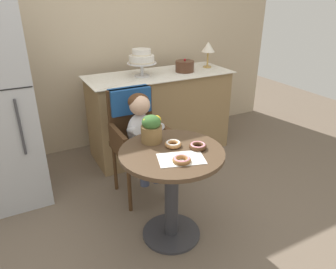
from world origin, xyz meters
The scene contains 14 objects.
ground_plane centered at (0.00, 0.00, 0.00)m, with size 8.00×8.00×0.00m, color #6B5B4C.
back_wall centered at (0.00, 1.85, 1.35)m, with size 4.80×0.10×2.70m, color #C1AD8E.
cafe_table centered at (0.00, 0.00, 0.51)m, with size 0.72×0.72×0.72m.
wicker_chair centered at (0.01, 0.69, 0.64)m, with size 0.42×0.45×0.95m.
seated_child centered at (0.01, 0.54, 0.68)m, with size 0.27×0.32×0.73m.
paper_napkin centered at (0.00, -0.13, 0.72)m, with size 0.30×0.19×0.00m, color white.
donut_front centered at (-0.02, -0.17, 0.74)m, with size 0.12×0.12×0.03m.
donut_mid centered at (0.04, 0.06, 0.74)m, with size 0.12×0.12×0.03m.
donut_side centered at (0.17, -0.05, 0.74)m, with size 0.12×0.12×0.04m.
flower_vase centered at (-0.06, 0.20, 0.82)m, with size 0.15×0.15×0.20m.
display_counter centered at (0.55, 1.30, 0.45)m, with size 1.56×0.62×0.90m.
tiered_cake_stand centered at (0.35, 1.30, 1.08)m, with size 0.30×0.30×0.27m.
round_layer_cake centered at (0.84, 1.26, 0.96)m, with size 0.20×0.20×0.14m.
table_lamp centered at (1.17, 1.32, 1.12)m, with size 0.15×0.15×0.28m.
Camera 1 is at (-0.90, -1.67, 1.71)m, focal length 33.92 mm.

